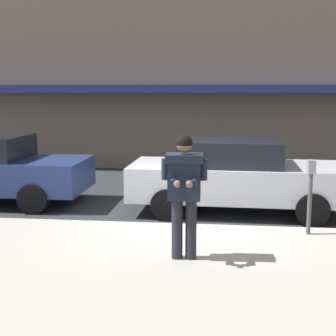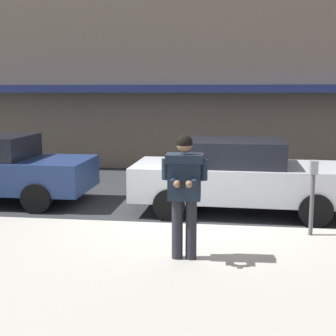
{
  "view_description": "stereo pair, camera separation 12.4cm",
  "coord_description": "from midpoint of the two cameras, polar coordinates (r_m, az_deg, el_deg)",
  "views": [
    {
      "loc": [
        0.63,
        -8.46,
        2.55
      ],
      "look_at": [
        -0.08,
        -2.13,
        1.49
      ],
      "focal_mm": 50.0,
      "sensor_mm": 36.0,
      "label": 1
    },
    {
      "loc": [
        0.76,
        -8.45,
        2.55
      ],
      "look_at": [
        -0.08,
        -2.13,
        1.49
      ],
      "focal_mm": 50.0,
      "sensor_mm": 36.0,
      "label": 2
    }
  ],
  "objects": [
    {
      "name": "parking_meter",
      "position": [
        8.14,
        17.65,
        -2.2
      ],
      "size": [
        0.12,
        0.18,
        1.27
      ],
      "color": "#4C4C51",
      "rests_on": "sidewalk"
    },
    {
      "name": "ground_plane",
      "position": [
        8.86,
        2.71,
        -7.3
      ],
      "size": [
        80.0,
        80.0,
        0.0
      ],
      "primitive_type": "plane",
      "color": "#2B2D30"
    },
    {
      "name": "parked_sedan_mid",
      "position": [
        9.91,
        9.06,
        -0.89
      ],
      "size": [
        4.54,
        2.01,
        1.54
      ],
      "color": "silver",
      "rests_on": "ground"
    },
    {
      "name": "curb_paint_line",
      "position": [
        8.88,
        9.23,
        -7.34
      ],
      "size": [
        28.0,
        0.12,
        0.01
      ],
      "primitive_type": "cube",
      "color": "silver",
      "rests_on": "ground"
    },
    {
      "name": "man_texting_on_phone",
      "position": [
        6.61,
        2.55,
        -1.9
      ],
      "size": [
        0.65,
        0.59,
        1.81
      ],
      "color": "#23232B",
      "rests_on": "sidewalk"
    },
    {
      "name": "sidewalk",
      "position": [
        6.14,
        10.03,
        -14.55
      ],
      "size": [
        32.0,
        5.3,
        0.14
      ],
      "primitive_type": "cube",
      "color": "#A8A399",
      "rests_on": "ground"
    }
  ]
}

